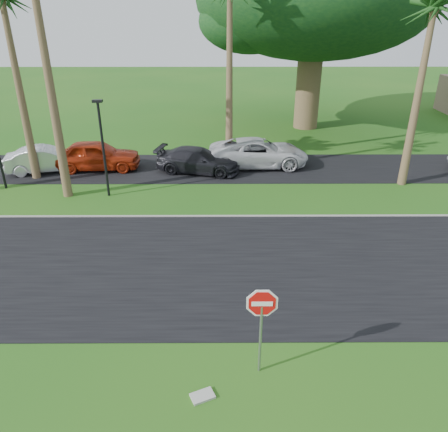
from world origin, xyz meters
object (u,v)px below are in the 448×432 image
car_minivan (259,153)px  stop_sign_near (262,314)px  car_dark (198,161)px  car_red (97,155)px  car_silver (46,160)px

car_minivan → stop_sign_near: bearing=174.6°
car_dark → car_minivan: size_ratio=0.82×
car_red → car_minivan: (9.20, 0.53, -0.03)m
car_minivan → car_red: bearing=92.1°
car_dark → car_red: bearing=97.5°
stop_sign_near → car_dark: (-2.26, 14.84, -1.10)m
car_red → car_dark: size_ratio=1.03×
stop_sign_near → car_minivan: size_ratio=0.46×
car_silver → car_dark: 8.48m
car_red → car_dark: bearing=-97.9°
car_silver → car_minivan: car_minivan is taller
stop_sign_near → car_minivan: (1.19, 15.89, -0.99)m
car_red → car_dark: car_red is taller
stop_sign_near → car_minivan: 15.97m
stop_sign_near → car_minivan: stop_sign_near is taller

